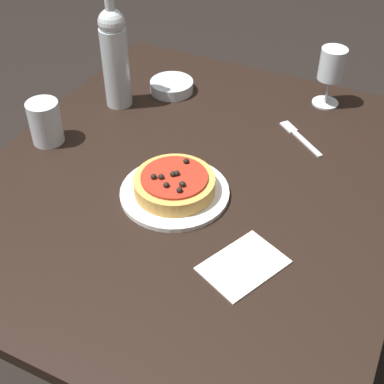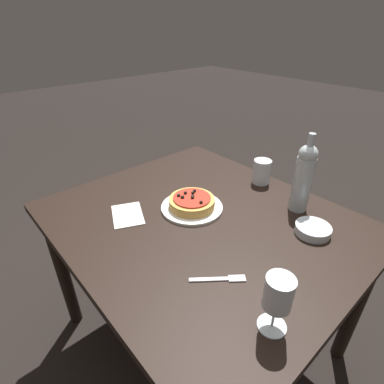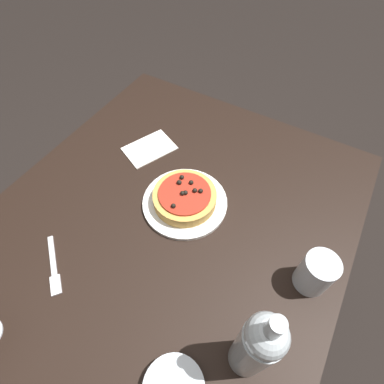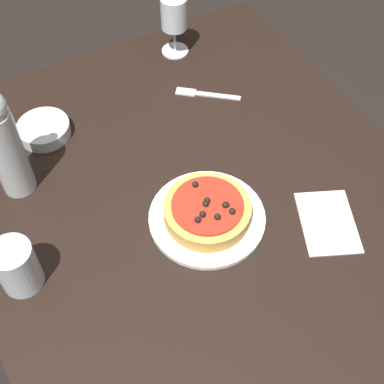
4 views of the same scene
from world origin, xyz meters
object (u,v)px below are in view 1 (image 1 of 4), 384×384
at_px(wine_glass, 332,66).
at_px(dining_table, 195,205).
at_px(wine_bottle, 115,56).
at_px(pizza, 174,184).
at_px(water_cup, 45,122).
at_px(dinner_plate, 175,192).
at_px(side_bowl, 172,86).
at_px(fork, 299,136).

bearing_deg(wine_glass, dining_table, -22.62).
bearing_deg(wine_bottle, pizza, 48.65).
bearing_deg(pizza, wine_glass, 159.04).
relative_size(wine_bottle, water_cup, 2.83).
bearing_deg(dinner_plate, pizza, 20.00).
xyz_separation_m(dining_table, wine_bottle, (-0.21, -0.35, 0.24)).
height_order(wine_glass, side_bowl, wine_glass).
height_order(wine_glass, water_cup, wine_glass).
xyz_separation_m(pizza, fork, (-0.35, 0.19, -0.03)).
bearing_deg(side_bowl, dining_table, 35.26).
relative_size(water_cup, fork, 0.78).
xyz_separation_m(pizza, wine_bottle, (-0.29, -0.33, 0.12)).
distance_m(pizza, wine_bottle, 0.46).
xyz_separation_m(dining_table, fork, (-0.27, 0.18, 0.10)).
bearing_deg(pizza, dinner_plate, -160.00).
relative_size(dining_table, wine_bottle, 3.57).
height_order(dinner_plate, side_bowl, side_bowl).
xyz_separation_m(pizza, water_cup, (-0.05, -0.40, 0.02)).
bearing_deg(dining_table, dinner_plate, -10.53).
xyz_separation_m(wine_glass, wine_bottle, (0.26, -0.54, 0.03)).
distance_m(side_bowl, fork, 0.42).
bearing_deg(water_cup, fork, 117.21).
xyz_separation_m(dining_table, wine_glass, (-0.47, 0.20, 0.21)).
bearing_deg(dinner_plate, side_bowl, -151.74).
distance_m(dining_table, wine_bottle, 0.47).
height_order(dinner_plate, water_cup, water_cup).
bearing_deg(dinner_plate, wine_glass, 159.03).
height_order(dinner_plate, pizza, pizza).
bearing_deg(side_bowl, wine_bottle, -39.39).
bearing_deg(side_bowl, pizza, 28.25).
distance_m(dining_table, wine_glass, 0.55).
height_order(dining_table, dinner_plate, dinner_plate).
bearing_deg(dining_table, pizza, -10.45).
relative_size(wine_bottle, side_bowl, 2.53).
distance_m(wine_bottle, water_cup, 0.27).
height_order(water_cup, fork, water_cup).
relative_size(dining_table, side_bowl, 9.05).
relative_size(dinner_plate, wine_glass, 1.49).
distance_m(dining_table, water_cup, 0.44).
bearing_deg(fork, dining_table, 95.95).
height_order(pizza, wine_bottle, wine_bottle).
xyz_separation_m(wine_glass, water_cup, (0.50, -0.61, -0.06)).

